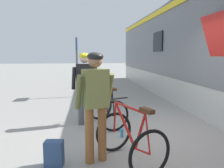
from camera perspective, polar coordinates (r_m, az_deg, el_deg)
ground_plane at (r=5.04m, az=9.51°, el=-12.55°), size 80.00×80.00×0.00m
cyclist_near_in_dark at (r=5.48m, az=-6.97°, el=0.48°), size 0.66×0.41×1.76m
cyclist_far_in_olive at (r=3.51m, az=-4.25°, el=-3.45°), size 0.66×0.45×1.76m
bicycle_near_black at (r=5.49m, az=-1.48°, el=-6.38°), size 0.96×1.22×0.99m
bicycle_far_red at (r=3.63m, az=4.64°, el=-13.84°), size 1.05×1.25×0.99m
backpack_on_platform at (r=3.73m, az=-14.59°, el=-16.78°), size 0.30×0.22×0.40m
water_bottle_near_the_bikes at (r=4.79m, az=2.53°, el=-12.39°), size 0.07×0.07×0.18m
platform_sign_post at (r=9.17m, az=-8.99°, el=6.83°), size 0.08×0.70×2.40m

